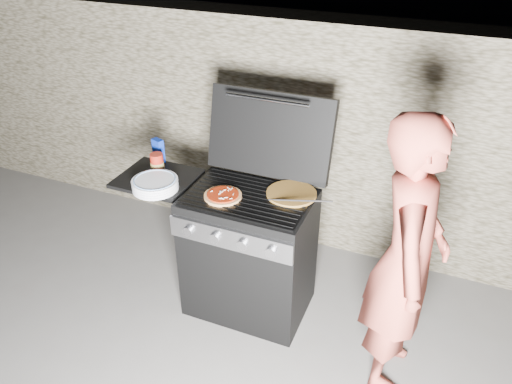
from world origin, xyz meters
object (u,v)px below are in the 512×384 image
at_px(pizza_topped, 223,195).
at_px(person, 406,261).
at_px(gas_grill, 216,245).
at_px(sauce_jar, 157,163).

height_order(pizza_topped, person, person).
height_order(gas_grill, person, person).
distance_m(pizza_topped, sauce_jar, 0.57).
relative_size(gas_grill, sauce_jar, 9.80).
bearing_deg(gas_grill, sauce_jar, 172.40).
height_order(gas_grill, pizza_topped, pizza_topped).
relative_size(sauce_jar, person, 0.08).
height_order(pizza_topped, sauce_jar, sauce_jar).
distance_m(pizza_topped, person, 1.15).
xyz_separation_m(pizza_topped, sauce_jar, (-0.56, 0.14, 0.05)).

